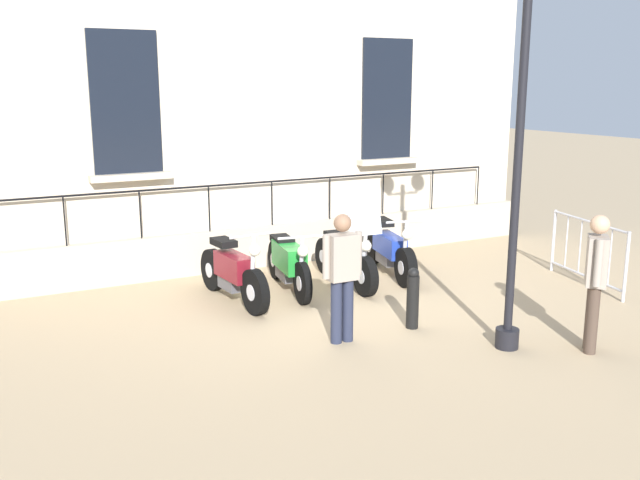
{
  "coord_description": "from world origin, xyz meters",
  "views": [
    {
      "loc": [
        9.01,
        -4.84,
        3.13
      ],
      "look_at": [
        -0.16,
        0.0,
        0.8
      ],
      "focal_mm": 39.46,
      "sensor_mm": 36.0,
      "label": 1
    }
  ],
  "objects_px": {
    "crowd_barrier": "(587,250)",
    "pedestrian_walking": "(342,271)",
    "pedestrian_standing": "(595,276)",
    "motorcycle_green": "(289,263)",
    "motorcycle_silver": "(346,260)",
    "lamppost": "(521,111)",
    "motorcycle_blue": "(389,251)",
    "motorcycle_maroon": "(233,273)",
    "bollard": "(413,298)"
  },
  "relations": [
    {
      "from": "crowd_barrier",
      "to": "pedestrian_walking",
      "type": "height_order",
      "value": "pedestrian_walking"
    },
    {
      "from": "lamppost",
      "to": "crowd_barrier",
      "type": "distance_m",
      "value": 4.0
    },
    {
      "from": "motorcycle_blue",
      "to": "pedestrian_walking",
      "type": "relative_size",
      "value": 1.33
    },
    {
      "from": "motorcycle_green",
      "to": "motorcycle_silver",
      "type": "relative_size",
      "value": 1.03
    },
    {
      "from": "motorcycle_blue",
      "to": "lamppost",
      "type": "relative_size",
      "value": 0.48
    },
    {
      "from": "motorcycle_green",
      "to": "pedestrian_walking",
      "type": "bearing_deg",
      "value": -8.85
    },
    {
      "from": "motorcycle_blue",
      "to": "bollard",
      "type": "relative_size",
      "value": 2.64
    },
    {
      "from": "crowd_barrier",
      "to": "pedestrian_walking",
      "type": "bearing_deg",
      "value": -85.42
    },
    {
      "from": "crowd_barrier",
      "to": "bollard",
      "type": "relative_size",
      "value": 2.26
    },
    {
      "from": "bollard",
      "to": "pedestrian_standing",
      "type": "distance_m",
      "value": 2.23
    },
    {
      "from": "motorcycle_green",
      "to": "motorcycle_blue",
      "type": "bearing_deg",
      "value": 92.35
    },
    {
      "from": "motorcycle_blue",
      "to": "motorcycle_maroon",
      "type": "bearing_deg",
      "value": -85.79
    },
    {
      "from": "motorcycle_green",
      "to": "motorcycle_silver",
      "type": "distance_m",
      "value": 0.94
    },
    {
      "from": "motorcycle_maroon",
      "to": "pedestrian_walking",
      "type": "xyz_separation_m",
      "value": [
        2.15,
        0.6,
        0.47
      ]
    },
    {
      "from": "motorcycle_maroon",
      "to": "motorcycle_green",
      "type": "relative_size",
      "value": 1.0
    },
    {
      "from": "motorcycle_blue",
      "to": "pedestrian_standing",
      "type": "relative_size",
      "value": 1.3
    },
    {
      "from": "lamppost",
      "to": "motorcycle_silver",
      "type": "bearing_deg",
      "value": -173.48
    },
    {
      "from": "motorcycle_blue",
      "to": "pedestrian_walking",
      "type": "xyz_separation_m",
      "value": [
        2.35,
        -2.23,
        0.5
      ]
    },
    {
      "from": "motorcycle_silver",
      "to": "crowd_barrier",
      "type": "bearing_deg",
      "value": 61.72
    },
    {
      "from": "pedestrian_walking",
      "to": "motorcycle_green",
      "type": "bearing_deg",
      "value": 171.15
    },
    {
      "from": "motorcycle_silver",
      "to": "pedestrian_standing",
      "type": "xyz_separation_m",
      "value": [
        3.8,
        1.17,
        0.52
      ]
    },
    {
      "from": "motorcycle_silver",
      "to": "bollard",
      "type": "height_order",
      "value": "motorcycle_silver"
    },
    {
      "from": "crowd_barrier",
      "to": "bollard",
      "type": "bearing_deg",
      "value": -84.23
    },
    {
      "from": "motorcycle_green",
      "to": "motorcycle_blue",
      "type": "xyz_separation_m",
      "value": [
        -0.08,
        1.87,
        -0.03
      ]
    },
    {
      "from": "motorcycle_maroon",
      "to": "crowd_barrier",
      "type": "relative_size",
      "value": 1.12
    },
    {
      "from": "motorcycle_silver",
      "to": "bollard",
      "type": "relative_size",
      "value": 2.46
    },
    {
      "from": "pedestrian_standing",
      "to": "motorcycle_maroon",
      "type": "bearing_deg",
      "value": -141.06
    },
    {
      "from": "motorcycle_maroon",
      "to": "motorcycle_green",
      "type": "distance_m",
      "value": 0.96
    },
    {
      "from": "lamppost",
      "to": "bollard",
      "type": "relative_size",
      "value": 5.48
    },
    {
      "from": "motorcycle_maroon",
      "to": "crowd_barrier",
      "type": "bearing_deg",
      "value": 71.2
    },
    {
      "from": "pedestrian_standing",
      "to": "motorcycle_blue",
      "type": "bearing_deg",
      "value": -176.62
    },
    {
      "from": "crowd_barrier",
      "to": "motorcycle_silver",
      "type": "bearing_deg",
      "value": -118.28
    },
    {
      "from": "motorcycle_blue",
      "to": "motorcycle_silver",
      "type": "bearing_deg",
      "value": -78.43
    },
    {
      "from": "crowd_barrier",
      "to": "pedestrian_standing",
      "type": "xyz_separation_m",
      "value": [
        2.01,
        -2.16,
        0.37
      ]
    },
    {
      "from": "motorcycle_maroon",
      "to": "motorcycle_blue",
      "type": "xyz_separation_m",
      "value": [
        -0.21,
        2.82,
        -0.02
      ]
    },
    {
      "from": "pedestrian_walking",
      "to": "bollard",
      "type": "bearing_deg",
      "value": 90.53
    },
    {
      "from": "motorcycle_blue",
      "to": "bollard",
      "type": "xyz_separation_m",
      "value": [
        2.34,
        -1.17,
        0.0
      ]
    },
    {
      "from": "motorcycle_silver",
      "to": "motorcycle_blue",
      "type": "bearing_deg",
      "value": 101.57
    },
    {
      "from": "motorcycle_maroon",
      "to": "pedestrian_standing",
      "type": "distance_m",
      "value": 4.89
    },
    {
      "from": "crowd_barrier",
      "to": "bollard",
      "type": "distance_m",
      "value": 3.58
    },
    {
      "from": "motorcycle_maroon",
      "to": "crowd_barrier",
      "type": "height_order",
      "value": "motorcycle_maroon"
    },
    {
      "from": "motorcycle_silver",
      "to": "lamppost",
      "type": "relative_size",
      "value": 0.45
    },
    {
      "from": "crowd_barrier",
      "to": "pedestrian_walking",
      "type": "xyz_separation_m",
      "value": [
        0.37,
        -4.62,
        0.34
      ]
    },
    {
      "from": "motorcycle_maroon",
      "to": "lamppost",
      "type": "height_order",
      "value": "lamppost"
    },
    {
      "from": "crowd_barrier",
      "to": "pedestrian_standing",
      "type": "distance_m",
      "value": 2.97
    },
    {
      "from": "motorcycle_green",
      "to": "pedestrian_walking",
      "type": "distance_m",
      "value": 2.35
    },
    {
      "from": "lamppost",
      "to": "crowd_barrier",
      "type": "xyz_separation_m",
      "value": [
        -1.47,
        2.96,
        -2.26
      ]
    },
    {
      "from": "lamppost",
      "to": "pedestrian_walking",
      "type": "height_order",
      "value": "lamppost"
    },
    {
      "from": "motorcycle_blue",
      "to": "lamppost",
      "type": "distance_m",
      "value": 4.26
    },
    {
      "from": "motorcycle_green",
      "to": "motorcycle_silver",
      "type": "xyz_separation_m",
      "value": [
        0.12,
        0.93,
        -0.03
      ]
    }
  ]
}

